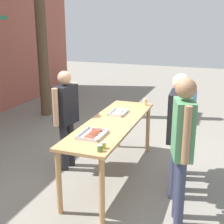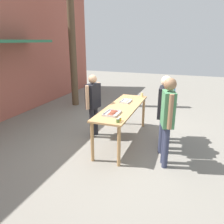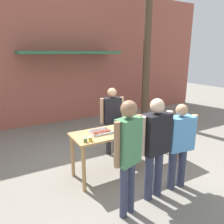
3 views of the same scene
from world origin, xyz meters
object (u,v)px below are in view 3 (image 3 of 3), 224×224
food_tray_buns (144,123)px  beer_cup (176,121)px  person_customer_holding_hotdog (128,149)px  food_tray_sausages (101,132)px  utility_pole (148,32)px  condiment_jar_mustard (85,140)px  person_customer_with_cup (179,140)px  person_customer_waiting_in_line (155,142)px  condiment_jar_ketchup (91,139)px  person_server_behind_table (112,116)px

food_tray_buns → beer_cup: beer_cup is taller
person_customer_holding_hotdog → food_tray_sausages: bearing=-113.8°
beer_cup → utility_pole: size_ratio=0.02×
food_tray_sausages → condiment_jar_mustard: 0.52m
person_customer_holding_hotdog → person_customer_with_cup: (1.16, 0.15, -0.17)m
beer_cup → condiment_jar_mustard: bearing=-179.9°
person_customer_holding_hotdog → person_customer_waiting_in_line: bearing=176.1°
beer_cup → person_customer_holding_hotdog: bearing=-154.1°
person_customer_with_cup → utility_pole: (2.13, 3.71, 2.16)m
food_tray_buns → person_customer_waiting_in_line: bearing=-119.3°
condiment_jar_ketchup → person_customer_holding_hotdog: size_ratio=0.04×
food_tray_buns → person_customer_with_cup: (-0.03, -1.03, -0.01)m
person_server_behind_table → person_customer_with_cup: bearing=-69.8°
food_tray_buns → condiment_jar_mustard: 1.50m
food_tray_sausages → person_server_behind_table: person_server_behind_table is taller
person_server_behind_table → food_tray_sausages: bearing=-122.3°
person_server_behind_table → person_customer_waiting_in_line: 1.81m
beer_cup → utility_pole: utility_pole is taller
beer_cup → utility_pole: bearing=64.1°
utility_pole → food_tray_sausages: bearing=-139.5°
condiment_jar_mustard → person_customer_holding_hotdog: person_customer_holding_hotdog is taller
utility_pole → condiment_jar_mustard: bearing=-140.4°
condiment_jar_ketchup → person_server_behind_table: person_server_behind_table is taller
food_tray_sausages → person_customer_waiting_in_line: bearing=-66.3°
food_tray_sausages → person_server_behind_table: size_ratio=0.25×
food_tray_sausages → person_customer_with_cup: person_customer_with_cup is taller
condiment_jar_mustard → utility_pole: (3.58, 2.96, 2.13)m
condiment_jar_ketchup → beer_cup: beer_cup is taller
food_tray_sausages → utility_pole: bearing=40.5°
person_server_behind_table → person_customer_waiting_in_line: bearing=-87.3°
person_customer_waiting_in_line → person_server_behind_table: bearing=-100.3°
person_customer_with_cup → person_customer_waiting_in_line: person_customer_waiting_in_line is taller
condiment_jar_mustard → person_server_behind_table: person_server_behind_table is taller
food_tray_sausages → person_server_behind_table: 1.01m
food_tray_buns → utility_pole: utility_pole is taller
food_tray_buns → condiment_jar_ketchup: (-1.38, -0.28, 0.02)m
person_server_behind_table → utility_pole: size_ratio=0.27×
condiment_jar_ketchup → person_customer_with_cup: bearing=-29.0°
person_customer_with_cup → person_customer_waiting_in_line: (-0.55, -0.01, 0.10)m
person_customer_holding_hotdog → beer_cup: bearing=-170.4°
person_server_behind_table → person_customer_with_cup: person_server_behind_table is taller
person_customer_holding_hotdog → person_customer_waiting_in_line: 0.63m
person_customer_holding_hotdog → person_customer_with_cup: bearing=170.8°
food_tray_sausages → food_tray_buns: food_tray_buns is taller
food_tray_sausages → utility_pole: utility_pole is taller
food_tray_sausages → condiment_jar_mustard: size_ratio=5.15×
person_customer_with_cup → food_tray_sausages: bearing=-37.6°
person_customer_holding_hotdog → person_customer_with_cup: person_customer_holding_hotdog is taller
beer_cup → person_customer_with_cup: size_ratio=0.07×
condiment_jar_mustard → utility_pole: size_ratio=0.01×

